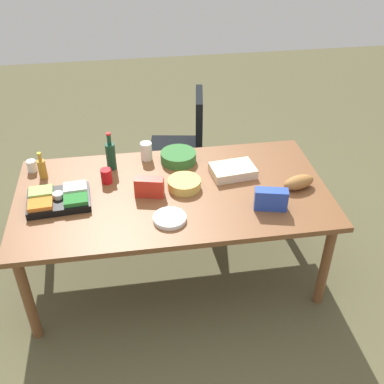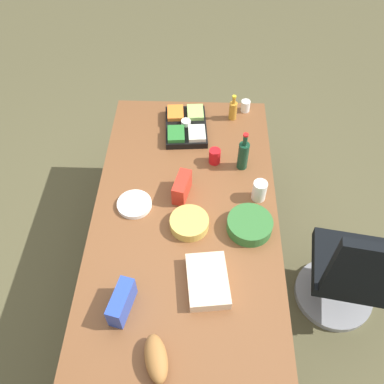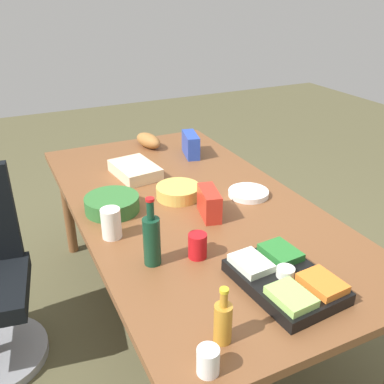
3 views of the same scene
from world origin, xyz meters
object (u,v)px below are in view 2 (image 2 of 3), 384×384
object	(u,v)px
wine_bottle	(243,155)
sheet_cake	(208,281)
office_chair	(348,278)
bread_loaf	(156,358)
chip_bag_red	(182,187)
chip_bag_blue	(122,302)
paper_cup	(245,106)
paper_plate_stack	(134,204)
veggie_tray	(186,126)
red_solo_cup	(215,156)
chip_bowl	(189,223)
mayo_jar	(259,191)
salad_bowl	(250,225)
dressing_bottle	(233,110)
conference_table	(185,220)

from	to	relation	value
wine_bottle	sheet_cake	distance (m)	0.92
office_chair	bread_loaf	distance (m)	1.43
office_chair	bread_loaf	bearing A→B (deg)	-59.88
office_chair	chip_bag_red	distance (m)	1.25
bread_loaf	chip_bag_blue	bearing A→B (deg)	-143.09
paper_cup	paper_plate_stack	bearing A→B (deg)	-37.95
chip_bag_red	office_chair	bearing A→B (deg)	71.40
veggie_tray	red_solo_cup	size ratio (longest dim) A/B	4.02
sheet_cake	red_solo_cup	bearing A→B (deg)	177.57
chip_bowl	paper_plate_stack	distance (m)	0.38
sheet_cake	mayo_jar	bearing A→B (deg)	152.54
paper_cup	chip_bowl	world-z (taller)	paper_cup
bread_loaf	red_solo_cup	world-z (taller)	red_solo_cup
bread_loaf	chip_bag_blue	xyz separation A→B (m)	(-0.27, -0.20, 0.02)
paper_cup	veggie_tray	bearing A→B (deg)	-62.75
office_chair	salad_bowl	size ratio (longest dim) A/B	3.72
paper_plate_stack	red_solo_cup	xyz separation A→B (m)	(-0.40, 0.51, 0.04)
chip_bag_red	dressing_bottle	world-z (taller)	dressing_bottle
paper_plate_stack	red_solo_cup	world-z (taller)	red_solo_cup
chip_bag_red	chip_bag_blue	distance (m)	0.84
paper_cup	sheet_cake	xyz separation A→B (m)	(1.49, -0.28, -0.01)
chip_bag_red	paper_plate_stack	world-z (taller)	chip_bag_red
conference_table	chip_bowl	xyz separation A→B (m)	(0.09, 0.03, 0.10)
paper_cup	sheet_cake	size ratio (longest dim) A/B	0.28
chip_bag_blue	paper_plate_stack	world-z (taller)	chip_bag_blue
paper_cup	sheet_cake	bearing A→B (deg)	-10.61
chip_bag_red	mayo_jar	distance (m)	0.49
mayo_jar	conference_table	bearing A→B (deg)	-72.47
chip_bowl	mayo_jar	xyz separation A→B (m)	(-0.24, 0.44, 0.04)
bread_loaf	paper_plate_stack	bearing A→B (deg)	-166.70
chip_bag_blue	mayo_jar	size ratio (longest dim) A/B	1.54
conference_table	sheet_cake	distance (m)	0.50
bread_loaf	veggie_tray	bearing A→B (deg)	177.55
salad_bowl	veggie_tray	xyz separation A→B (m)	(-0.88, -0.42, -0.00)
bread_loaf	veggie_tray	xyz separation A→B (m)	(-1.68, 0.07, -0.01)
chip_bag_red	salad_bowl	xyz separation A→B (m)	(0.26, 0.42, -0.03)
paper_cup	mayo_jar	bearing A→B (deg)	2.88
paper_cup	chip_bag_blue	bearing A→B (deg)	-23.77
veggie_tray	red_solo_cup	bearing A→B (deg)	33.11
paper_cup	chip_bag_red	size ratio (longest dim) A/B	0.45
red_solo_cup	mayo_jar	bearing A→B (deg)	42.30
office_chair	chip_bag_blue	distance (m)	1.51
red_solo_cup	sheet_cake	bearing A→B (deg)	-2.43
paper_cup	red_solo_cup	bearing A→B (deg)	-23.24
paper_cup	red_solo_cup	size ratio (longest dim) A/B	0.82
chip_bag_blue	red_solo_cup	xyz separation A→B (m)	(-1.09, 0.49, -0.02)
paper_cup	chip_bowl	xyz separation A→B (m)	(1.11, -0.39, -0.01)
office_chair	mayo_jar	bearing A→B (deg)	-120.16
paper_cup	chip_bag_red	world-z (taller)	chip_bag_red
salad_bowl	mayo_jar	xyz separation A→B (m)	(-0.24, 0.07, 0.03)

